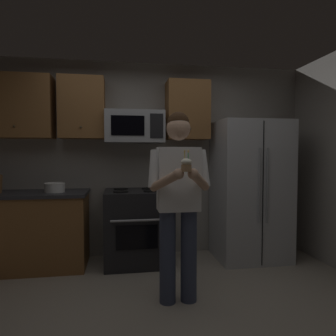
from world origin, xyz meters
name	(u,v)px	position (x,y,z in m)	size (l,w,h in m)	color
ground_plane	(162,321)	(0.00, 0.00, 0.00)	(6.00, 6.00, 0.00)	#9E9384
wall_back	(145,159)	(0.00, 1.75, 1.30)	(4.40, 0.10, 2.60)	gray
oven_range	(136,227)	(-0.15, 1.36, 0.46)	(0.76, 0.70, 0.93)	black
microwave	(135,127)	(-0.15, 1.48, 1.72)	(0.74, 0.41, 0.40)	#9EA0A5
refrigerator	(250,190)	(1.35, 1.32, 0.90)	(0.90, 0.75, 1.80)	#B7BABF
cabinet_row_upper	(88,108)	(-0.72, 1.53, 1.95)	(2.78, 0.36, 0.76)	brown
counter_left	(26,230)	(-1.45, 1.38, 0.46)	(1.44, 0.66, 0.92)	brown
bowl_large_white	(55,187)	(-1.11, 1.35, 0.98)	(0.24, 0.24, 0.11)	white
person	(179,196)	(0.19, 0.29, 1.00)	(0.60, 0.48, 1.76)	#383F59
cupcake	(186,165)	(0.19, -0.04, 1.29)	(0.09, 0.09, 0.17)	#A87F56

